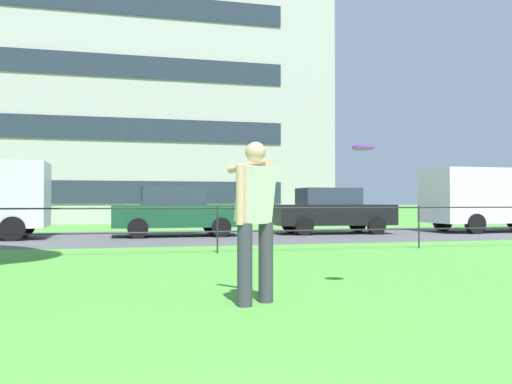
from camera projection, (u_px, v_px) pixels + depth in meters
name	position (u px, v px, depth m)	size (l,w,h in m)	color
street_strip	(107.00, 238.00, 16.10)	(80.00, 7.09, 0.01)	#4C4C51
park_fence	(101.00, 222.00, 10.89)	(33.29, 0.04, 1.00)	#232328
person_thrower	(255.00, 216.00, 5.79)	(0.47, 0.88, 1.73)	#383842
frisbee	(363.00, 148.00, 6.75)	(0.33, 0.33, 0.05)	purple
car_dark_green_far_left	(176.00, 211.00, 16.96)	(4.01, 1.84, 1.54)	#194C2D
car_black_center	(331.00, 211.00, 18.35)	(4.06, 1.93, 1.54)	black
panel_van_left	(495.00, 196.00, 19.43)	(5.03, 2.16, 2.24)	white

